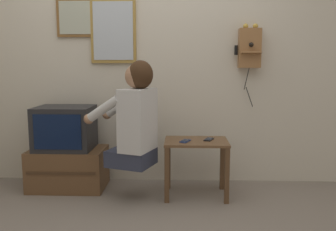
% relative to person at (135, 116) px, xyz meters
% --- Properties ---
extents(ground_plane, '(14.00, 14.00, 0.00)m').
position_rel_person_xyz_m(ground_plane, '(0.02, -0.49, -0.74)').
color(ground_plane, slate).
extents(wall_back, '(6.80, 0.05, 2.55)m').
position_rel_person_xyz_m(wall_back, '(0.02, 0.57, 0.54)').
color(wall_back, beige).
rests_on(wall_back, ground_plane).
extents(side_table, '(0.56, 0.40, 0.51)m').
position_rel_person_xyz_m(side_table, '(0.53, 0.12, -0.34)').
color(side_table, brown).
rests_on(side_table, ground_plane).
extents(person, '(0.63, 0.51, 0.90)m').
position_rel_person_xyz_m(person, '(0.00, 0.00, 0.00)').
color(person, '#2D3347').
rests_on(person, ground_plane).
extents(tv_stand, '(0.70, 0.44, 0.38)m').
position_rel_person_xyz_m(tv_stand, '(-0.68, 0.27, -0.55)').
color(tv_stand, brown).
rests_on(tv_stand, ground_plane).
extents(television, '(0.52, 0.42, 0.40)m').
position_rel_person_xyz_m(television, '(-0.70, 0.27, -0.15)').
color(television, '#232326').
rests_on(television, tv_stand).
extents(wall_phone_antique, '(0.25, 0.19, 0.79)m').
position_rel_person_xyz_m(wall_phone_antique, '(1.04, 0.49, 0.59)').
color(wall_phone_antique, olive).
extents(framed_picture, '(0.39, 0.03, 0.36)m').
position_rel_person_xyz_m(framed_picture, '(-0.63, 0.54, 0.88)').
color(framed_picture, brown).
extents(wall_mirror, '(0.44, 0.03, 0.62)m').
position_rel_person_xyz_m(wall_mirror, '(-0.27, 0.53, 0.76)').
color(wall_mirror, olive).
extents(cell_phone_held, '(0.10, 0.14, 0.01)m').
position_rel_person_xyz_m(cell_phone_held, '(0.43, 0.07, -0.23)').
color(cell_phone_held, navy).
rests_on(cell_phone_held, side_table).
extents(cell_phone_spare, '(0.10, 0.14, 0.01)m').
position_rel_person_xyz_m(cell_phone_spare, '(0.64, 0.14, -0.23)').
color(cell_phone_spare, black).
rests_on(cell_phone_spare, side_table).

